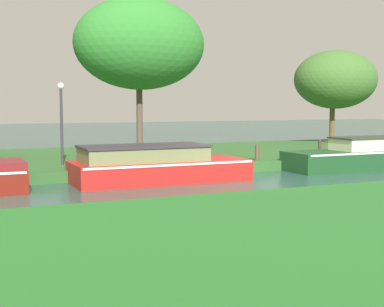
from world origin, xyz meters
The scene contains 8 objects.
ground_plane centered at (0.00, 0.00, 0.00)m, with size 120.00×120.00×0.00m, color #294C44.
riverbank_far centered at (0.00, 7.00, 0.20)m, with size 72.00×10.00×0.40m, color #2E5B28.
red_barge centered at (-2.64, 1.20, 0.54)m, with size 5.91×2.43×1.25m.
willow_tree_centre centered at (-1.70, 5.55, 5.08)m, with size 5.50×4.09×6.58m.
willow_tree_right centered at (11.11, 9.06, 4.00)m, with size 4.92×4.12×5.25m.
lamp_post centered at (-5.26, 3.91, 2.27)m, with size 0.24×0.24×2.98m.
mooring_post_near centered at (5.08, 2.45, 0.77)m, with size 0.14×0.14×0.75m, color #432F31.
mooring_post_far centered at (2.07, 2.45, 0.71)m, with size 0.15×0.15×0.62m, color brown.
Camera 1 is at (-8.91, -15.99, 2.61)m, focal length 50.85 mm.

